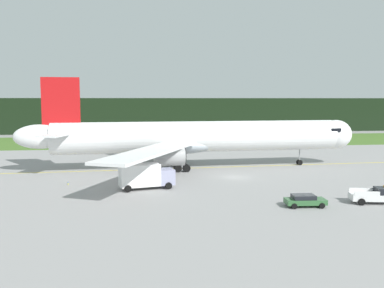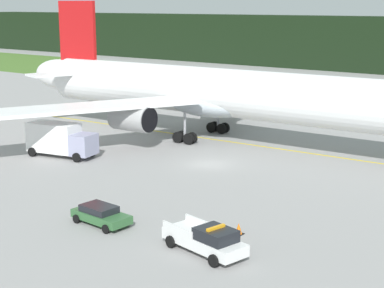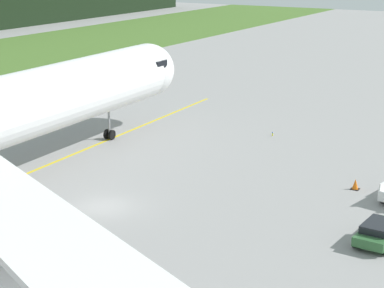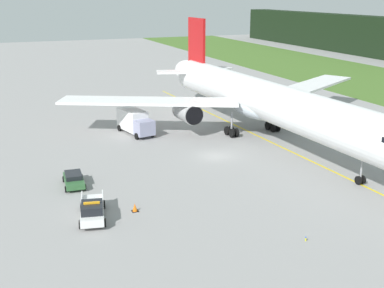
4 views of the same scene
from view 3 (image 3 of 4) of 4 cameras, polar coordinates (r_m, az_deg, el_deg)
name	(u,v)px [view 3 (image 3 of 4)]	position (r m, az deg, el deg)	size (l,w,h in m)	color
ground	(103,207)	(46.55, -7.30, -5.18)	(320.00, 320.00, 0.00)	gray
catering_truck	(36,287)	(32.87, -12.74, -11.40)	(7.28, 3.86, 3.42)	#9496B6
staff_car	(380,231)	(42.04, 15.19, -6.94)	(4.38, 2.29, 1.30)	#305F34
apron_cone	(355,184)	(50.77, 13.29, -3.25)	(0.60, 0.60, 0.75)	black
taxiway_edge_light_east	(273,134)	(63.89, 6.65, 0.84)	(0.12, 0.12, 0.39)	yellow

